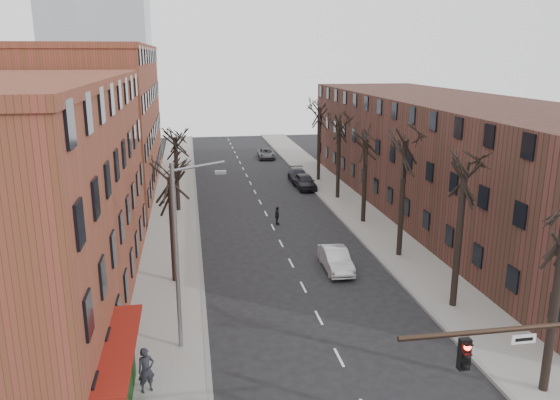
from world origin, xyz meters
name	(u,v)px	position (x,y,z in m)	size (l,w,h in m)	color
sidewalk_left	(174,208)	(-8.00, 35.00, 0.07)	(4.00, 90.00, 0.15)	gray
sidewalk_right	(344,200)	(8.00, 35.00, 0.07)	(4.00, 90.00, 0.15)	gray
building_left_near	(1,208)	(-16.00, 15.00, 6.00)	(12.00, 26.00, 12.00)	brown
building_left_far	(92,122)	(-16.00, 44.00, 7.00)	(12.00, 28.00, 14.00)	brown
building_right	(451,156)	(16.00, 30.00, 5.00)	(12.00, 50.00, 10.00)	#4C2923
tree_right_a	(543,392)	(7.60, 4.00, 0.00)	(5.20, 5.20, 10.00)	black
tree_right_b	(452,307)	(7.60, 12.00, 0.00)	(5.20, 5.20, 10.80)	black
tree_right_c	(399,256)	(7.60, 20.00, 0.00)	(5.20, 5.20, 11.60)	black
tree_right_d	(363,223)	(7.60, 28.00, 0.00)	(5.20, 5.20, 10.00)	black
tree_right_e	(337,199)	(7.60, 36.00, 0.00)	(5.20, 5.20, 10.80)	black
tree_right_f	(318,181)	(7.60, 44.00, 0.00)	(5.20, 5.20, 11.60)	black
tree_left_a	(176,282)	(-7.60, 18.00, 0.00)	(5.20, 5.20, 9.50)	black
tree_left_b	(179,211)	(-7.60, 34.00, 0.00)	(5.20, 5.20, 9.50)	black
streetlight	(180,249)	(-7.03, 10.00, 5.01)	(2.45, 0.22, 9.03)	slate
silver_sedan	(336,259)	(2.63, 18.36, 0.72)	(1.52, 4.36, 1.44)	#B4B8BC
parked_car_near	(305,181)	(5.30, 40.49, 0.78)	(1.84, 4.58, 1.56)	black
parked_car_mid	(299,176)	(5.30, 43.74, 0.70)	(1.96, 4.83, 1.40)	black
parked_car_far	(266,154)	(3.80, 58.41, 0.65)	(2.16, 4.68, 1.30)	#55575C
pedestrian_a	(146,370)	(-8.53, 6.60, 1.11)	(0.70, 0.46, 1.92)	#202128
pedestrian_crossing	(277,216)	(0.47, 28.67, 0.77)	(0.90, 0.37, 1.53)	black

